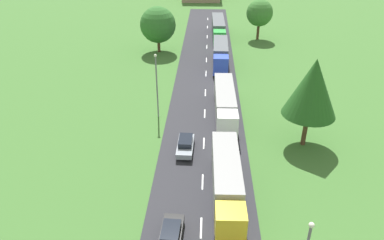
% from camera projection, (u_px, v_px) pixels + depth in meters
% --- Properties ---
extents(road, '(10.00, 140.00, 0.06)m').
position_uv_depth(road, '(204.00, 142.00, 43.19)').
color(road, '#2B2B30').
rests_on(road, ground).
extents(lane_marking_centre, '(0.16, 124.10, 0.01)m').
position_uv_depth(lane_marking_centre, '(203.00, 158.00, 40.26)').
color(lane_marking_centre, white).
rests_on(lane_marking_centre, road).
extents(truck_lead, '(2.68, 12.43, 3.69)m').
position_uv_depth(truck_lead, '(227.00, 180.00, 33.52)').
color(truck_lead, yellow).
rests_on(truck_lead, road).
extents(truck_second, '(2.66, 13.56, 3.47)m').
position_uv_depth(truck_second, '(225.00, 103.00, 47.64)').
color(truck_second, white).
rests_on(truck_second, road).
extents(truck_third, '(2.64, 12.28, 3.79)m').
position_uv_depth(truck_third, '(220.00, 54.00, 64.07)').
color(truck_third, blue).
rests_on(truck_third, road).
extents(truck_fourth, '(2.73, 15.07, 3.78)m').
position_uv_depth(truck_fourth, '(218.00, 28.00, 78.78)').
color(truck_fourth, green).
rests_on(truck_fourth, road).
extents(car_second, '(1.93, 4.15, 1.40)m').
position_uv_depth(car_second, '(171.00, 233.00, 29.73)').
color(car_second, black).
rests_on(car_second, road).
extents(car_third, '(1.87, 4.49, 1.53)m').
position_uv_depth(car_third, '(185.00, 145.00, 41.13)').
color(car_third, '#8C939E').
rests_on(car_third, road).
extents(lamppost_second, '(0.36, 0.36, 8.65)m').
position_uv_depth(lamppost_second, '(157.00, 83.00, 46.34)').
color(lamppost_second, slate).
rests_on(lamppost_second, ground).
extents(tree_oak, '(5.52, 5.52, 8.37)m').
position_uv_depth(tree_oak, '(260.00, 13.00, 76.42)').
color(tree_oak, '#513823').
rests_on(tree_oak, ground).
extents(tree_birch, '(5.92, 5.92, 10.50)m').
position_uv_depth(tree_birch, '(312.00, 88.00, 39.30)').
color(tree_birch, '#513823').
rests_on(tree_birch, ground).
extents(tree_maple, '(6.78, 6.78, 8.69)m').
position_uv_depth(tree_maple, '(158.00, 25.00, 69.26)').
color(tree_maple, '#513823').
rests_on(tree_maple, ground).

